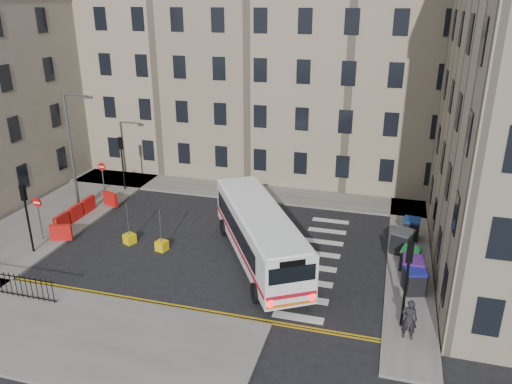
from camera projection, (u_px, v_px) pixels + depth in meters
The scene contains 22 objects.
ground at pixel (251, 248), 29.55m from camera, with size 120.00×120.00×0.00m, color black.
pavement_north at pixel (208, 188), 38.75m from camera, with size 36.00×3.20×0.15m, color slate.
pavement_east at pixel (409, 237), 30.86m from camera, with size 2.40×26.00×0.15m, color slate.
pavement_west at pixel (58, 215), 33.94m from camera, with size 6.00×22.00×0.15m, color slate.
pavement_sw at pixel (39, 328), 22.31m from camera, with size 20.00×6.00×0.15m, color slate.
terrace_north at pixel (222, 65), 42.09m from camera, with size 38.30×10.80×17.20m.
traffic_light_east at pixel (408, 272), 21.42m from camera, with size 0.28×0.22×4.10m.
traffic_light_nw at pixel (122, 155), 37.36m from camera, with size 0.28×0.22×4.10m.
traffic_light_sw at pixel (26, 208), 27.94m from camera, with size 0.28×0.22×4.10m.
streetlamp at pixel (71, 152), 33.04m from camera, with size 0.50×0.22×8.14m.
no_entry_north at pixel (102, 173), 35.98m from camera, with size 0.60×0.08×3.00m.
no_entry_south at pixel (38, 210), 29.70m from camera, with size 0.60×0.08×3.00m.
roadworks_barriers at pixel (80, 214), 32.74m from camera, with size 1.66×6.26×1.00m.
bus at pixel (259, 232), 27.58m from camera, with size 7.88×10.89×3.04m.
wheelie_bin_a at pixel (414, 280), 24.74m from camera, with size 1.27×1.37×1.25m.
wheelie_bin_b at pixel (412, 270), 25.54m from camera, with size 1.09×1.24×1.36m.
wheelie_bin_c at pixel (410, 259), 26.84m from camera, with size 1.17×1.28×1.20m.
wheelie_bin_d at pixel (402, 241), 28.60m from camera, with size 1.42×1.51×1.34m.
wheelie_bin_e at pixel (411, 228), 30.33m from camera, with size 1.09×1.22×1.24m.
pedestrian at pixel (409, 319), 21.23m from camera, with size 0.68×0.45×1.87m, color black.
bollard_yellow at pixel (130, 239), 30.10m from camera, with size 0.60×0.60×0.60m, color yellow.
bollard_chevron at pixel (162, 246), 29.25m from camera, with size 0.60×0.60×0.60m, color yellow.
Camera 1 is at (7.37, -25.27, 13.85)m, focal length 35.00 mm.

